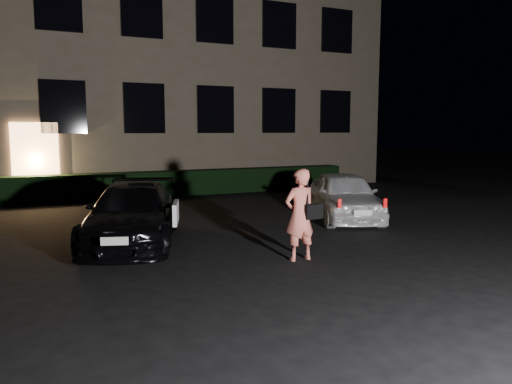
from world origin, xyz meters
name	(u,v)px	position (x,y,z in m)	size (l,w,h in m)	color
ground	(308,280)	(0.00, 0.00, 0.00)	(80.00, 80.00, 0.00)	black
building	(120,38)	(0.00, 14.99, 6.00)	(20.00, 8.11, 12.00)	brown
hedge	(149,184)	(0.00, 10.50, 0.42)	(15.00, 0.70, 0.85)	black
sedan	(133,214)	(-1.90, 3.62, 0.59)	(2.89, 4.40, 1.18)	black
hatch	(344,196)	(3.50, 4.07, 0.61)	(2.66, 3.86, 1.22)	white
man	(300,215)	(0.47, 1.07, 0.81)	(0.68, 0.41, 1.61)	#EC7563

